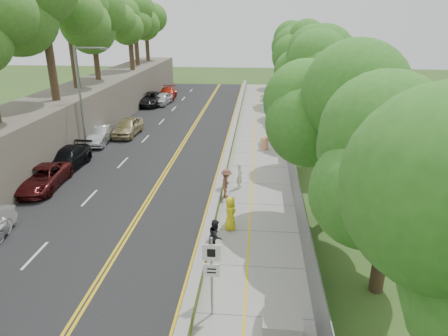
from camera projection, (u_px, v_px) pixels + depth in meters
ground at (196, 264)px, 17.06m from camera, size 140.00×140.00×0.00m
road at (157, 151)px, 31.46m from camera, size 11.20×66.00×0.04m
sidewalk at (258, 153)px, 30.81m from camera, size 4.20×66.00×0.05m
jersey_barrier at (229, 149)px, 30.90m from camera, size 0.42×66.00×0.60m
rock_embankment at (55, 124)px, 31.42m from camera, size 5.00×66.00×4.00m
chainlink_fence at (286, 142)px, 30.29m from camera, size 0.04×66.00×2.00m
trees_embankment at (44, 8)px, 28.35m from camera, size 6.40×66.00×13.00m
trees_fenceside at (325, 61)px, 27.95m from camera, size 7.00×66.00×14.00m
streetlight at (83, 93)px, 29.30m from camera, size 2.52×0.22×8.00m
signpost at (212, 269)px, 13.47m from camera, size 0.62×0.09×3.10m
construction_barrel at (264, 143)px, 31.52m from camera, size 0.60×0.60×0.98m
concrete_block at (282, 329)px, 12.89m from camera, size 1.29×0.97×0.85m
car_2 at (42, 178)px, 24.35m from camera, size 2.58×5.01×1.35m
car_3 at (67, 159)px, 27.42m from camera, size 2.13×4.97×1.43m
car_4 at (128, 127)px, 35.18m from camera, size 1.93×4.55×1.54m
car_5 at (100, 135)px, 32.99m from camera, size 1.93×4.43×1.42m
car_6 at (151, 99)px, 47.07m from camera, size 2.87×5.60×1.51m
car_7 at (167, 93)px, 50.61m from camera, size 2.47×5.17×1.45m
car_8 at (162, 99)px, 47.49m from camera, size 2.01×4.20×1.38m
painter_0 at (230, 213)px, 19.53m from camera, size 0.76×0.96×1.72m
painter_1 at (240, 176)px, 24.29m from camera, size 0.48×0.64×1.60m
painter_2 at (216, 236)px, 17.63m from camera, size 0.66×0.82×1.59m
painter_3 at (226, 184)px, 22.96m from camera, size 0.70×1.15×1.75m
person_far at (277, 116)px, 38.27m from camera, size 1.09×0.47×1.84m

